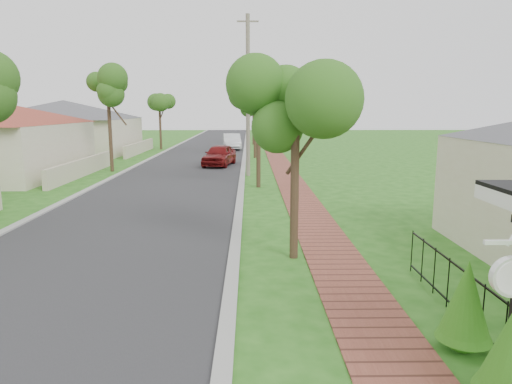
% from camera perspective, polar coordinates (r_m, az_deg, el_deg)
% --- Properties ---
extents(ground, '(160.00, 160.00, 0.00)m').
position_cam_1_polar(ground, '(7.45, -9.45, -20.59)').
color(ground, '#245F16').
rests_on(ground, ground).
extents(road, '(7.00, 120.00, 0.02)m').
position_cam_1_polar(road, '(26.90, -9.50, 2.01)').
color(road, '#28282B').
rests_on(road, ground).
extents(kerb_right, '(0.30, 120.00, 0.10)m').
position_cam_1_polar(kerb_right, '(26.59, -1.70, 2.05)').
color(kerb_right, '#9E9E99').
rests_on(kerb_right, ground).
extents(kerb_left, '(0.30, 120.00, 0.10)m').
position_cam_1_polar(kerb_left, '(27.68, -17.00, 1.93)').
color(kerb_left, '#9E9E99').
rests_on(kerb_left, ground).
extents(sidewalk, '(1.50, 120.00, 0.03)m').
position_cam_1_polar(sidewalk, '(26.68, 3.89, 2.06)').
color(sidewalk, brown).
rests_on(sidewalk, ground).
extents(picket_fence, '(0.03, 8.02, 1.00)m').
position_cam_1_polar(picket_fence, '(8.09, 28.71, -14.92)').
color(picket_fence, black).
rests_on(picket_fence, ground).
extents(street_trees, '(10.70, 37.65, 5.89)m').
position_cam_1_polar(street_trees, '(33.40, -7.75, 11.45)').
color(street_trees, '#382619').
rests_on(street_trees, ground).
extents(far_house_grey, '(15.56, 15.56, 4.60)m').
position_cam_1_polar(far_house_grey, '(43.41, -22.71, 7.57)').
color(far_house_grey, beige).
rests_on(far_house_grey, ground).
extents(parked_car_red, '(2.45, 4.47, 1.44)m').
position_cam_1_polar(parked_car_red, '(31.36, -4.60, 4.61)').
color(parked_car_red, maroon).
rests_on(parked_car_red, ground).
extents(parked_car_white, '(1.97, 4.64, 1.49)m').
position_cam_1_polar(parked_car_white, '(44.12, -3.03, 6.29)').
color(parked_car_white, white).
rests_on(parked_car_white, ground).
extents(near_tree, '(1.86, 1.86, 4.78)m').
position_cam_1_polar(near_tree, '(11.44, 5.00, 10.21)').
color(near_tree, '#382619').
rests_on(near_tree, ground).
extents(utility_pole, '(1.20, 0.24, 8.98)m').
position_cam_1_polar(utility_pole, '(26.33, -1.01, 11.90)').
color(utility_pole, gray).
rests_on(utility_pole, ground).
extents(station_clock, '(0.80, 0.13, 0.67)m').
position_cam_1_polar(station_clock, '(6.05, 29.33, -8.94)').
color(station_clock, white).
rests_on(station_clock, ground).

